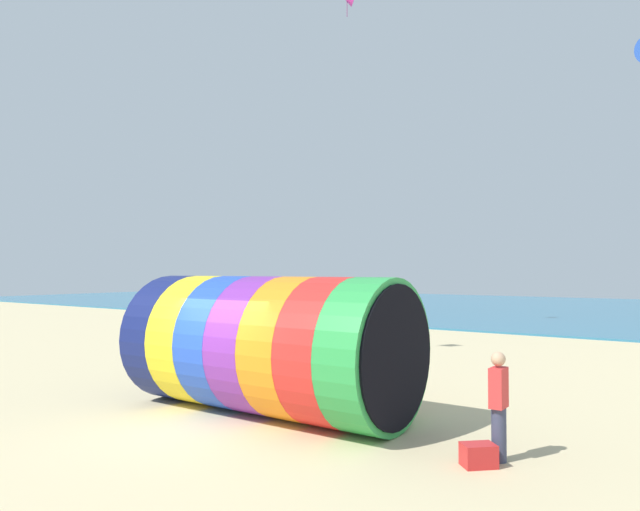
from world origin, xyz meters
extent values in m
plane|color=#CCBA8C|center=(0.00, 0.00, 0.00)|extent=(120.00, 120.00, 0.00)
cube|color=teal|center=(0.00, 39.96, 0.05)|extent=(120.00, 40.00, 0.10)
cylinder|color=navy|center=(-2.42, 1.50, 1.49)|extent=(0.92, 2.98, 2.97)
cylinder|color=yellow|center=(-1.52, 1.51, 1.49)|extent=(0.92, 2.98, 2.97)
cylinder|color=blue|center=(-0.62, 1.51, 1.49)|extent=(0.92, 2.98, 2.97)
cylinder|color=purple|center=(0.29, 1.51, 1.49)|extent=(0.92, 2.98, 2.97)
cylinder|color=orange|center=(1.19, 1.52, 1.49)|extent=(0.92, 2.98, 2.97)
cylinder|color=red|center=(2.09, 1.52, 1.49)|extent=(0.92, 2.98, 2.97)
cylinder|color=green|center=(3.00, 1.53, 1.49)|extent=(0.92, 2.98, 2.97)
cylinder|color=black|center=(3.47, 1.53, 1.49)|extent=(0.07, 2.74, 2.74)
cylinder|color=#383D56|center=(5.42, 1.29, 0.43)|extent=(0.24, 0.24, 0.87)
cube|color=red|center=(5.42, 1.29, 1.19)|extent=(0.23, 0.36, 0.65)
sphere|color=tan|center=(5.42, 1.29, 1.66)|extent=(0.24, 0.24, 0.24)
cylinder|color=#7D1E5E|center=(-7.28, 16.65, 16.69)|extent=(0.03, 0.03, 0.86)
cylinder|color=silver|center=(-5.06, 3.98, 1.27)|extent=(0.05, 0.05, 2.53)
cone|color=yellow|center=(-4.84, 3.98, 2.35)|extent=(0.45, 0.36, 0.36)
cube|color=red|center=(5.23, 0.86, 0.18)|extent=(0.62, 0.62, 0.36)
camera|label=1|loc=(8.43, -8.00, 3.10)|focal=32.00mm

